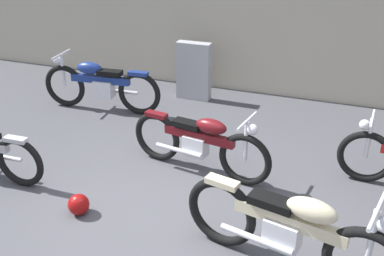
{
  "coord_description": "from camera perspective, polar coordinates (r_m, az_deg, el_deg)",
  "views": [
    {
      "loc": [
        1.83,
        -3.8,
        3.19
      ],
      "look_at": [
        -0.09,
        1.33,
        0.55
      ],
      "focal_mm": 42.43,
      "sensor_mm": 36.0,
      "label": 1
    }
  ],
  "objects": [
    {
      "name": "building_wall",
      "position": [
        8.59,
        8.21,
        15.66
      ],
      "size": [
        18.0,
        0.3,
        3.44
      ],
      "primitive_type": "cube",
      "color": "#B2A893",
      "rests_on": "ground_plane"
    },
    {
      "name": "motorcycle_cream",
      "position": [
        4.45,
        12.24,
        -12.42
      ],
      "size": [
        2.19,
        0.74,
        1.0
      ],
      "rotation": [
        0.0,
        0.0,
        -0.21
      ],
      "color": "black",
      "rests_on": "ground_plane"
    },
    {
      "name": "helmet",
      "position": [
        5.45,
        -14.06,
        -9.31
      ],
      "size": [
        0.25,
        0.25,
        0.25
      ],
      "primitive_type": "sphere",
      "color": "maroon",
      "rests_on": "ground_plane"
    },
    {
      "name": "motorcycle_maroon",
      "position": [
        5.94,
        1.01,
        -1.82
      ],
      "size": [
        2.02,
        0.58,
        0.91
      ],
      "rotation": [
        0.0,
        0.0,
        -0.15
      ],
      "color": "black",
      "rests_on": "ground_plane"
    },
    {
      "name": "motorcycle_blue",
      "position": [
        8.01,
        -11.49,
        5.36
      ],
      "size": [
        2.16,
        0.6,
        0.97
      ],
      "rotation": [
        0.0,
        0.0,
        3.23
      ],
      "color": "black",
      "rests_on": "ground_plane"
    },
    {
      "name": "stone_marker",
      "position": [
        8.35,
        0.22,
        7.17
      ],
      "size": [
        0.63,
        0.2,
        1.06
      ],
      "primitive_type": "cube",
      "rotation": [
        0.0,
        0.0,
        -0.0
      ],
      "color": "#9E9EA3",
      "rests_on": "ground_plane"
    },
    {
      "name": "ground_plane",
      "position": [
        5.28,
        -4.24,
        -11.45
      ],
      "size": [
        40.0,
        40.0,
        0.0
      ],
      "primitive_type": "plane",
      "color": "#47474C"
    }
  ]
}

